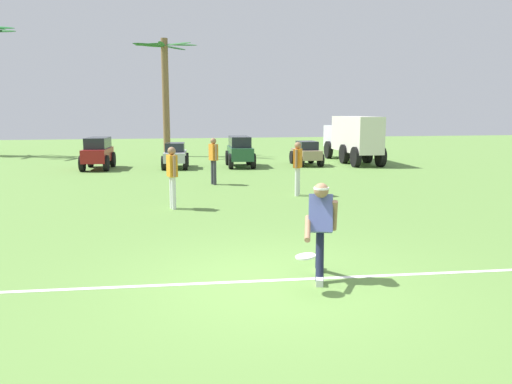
{
  "coord_description": "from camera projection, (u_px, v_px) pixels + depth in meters",
  "views": [
    {
      "loc": [
        -1.53,
        -6.66,
        2.42
      ],
      "look_at": [
        0.21,
        2.59,
        0.9
      ],
      "focal_mm": 35.0,
      "sensor_mm": 36.0,
      "label": 1
    }
  ],
  "objects": [
    {
      "name": "teammate_deep",
      "position": [
        298.0,
        163.0,
        14.41
      ],
      "size": [
        0.33,
        0.47,
        1.56
      ],
      "color": "silver",
      "rests_on": "ground_plane"
    },
    {
      "name": "box_truck",
      "position": [
        352.0,
        137.0,
        24.08
      ],
      "size": [
        1.62,
        5.95,
        2.2
      ],
      "color": "silver",
      "rests_on": "ground_plane"
    },
    {
      "name": "parked_car_slot_b",
      "position": [
        175.0,
        155.0,
        21.59
      ],
      "size": [
        1.25,
        2.27,
        1.1
      ],
      "color": "#B7BABF",
      "rests_on": "ground_plane"
    },
    {
      "name": "parked_car_slot_a",
      "position": [
        98.0,
        152.0,
        21.22
      ],
      "size": [
        1.29,
        2.46,
        1.34
      ],
      "color": "maroon",
      "rests_on": "ground_plane"
    },
    {
      "name": "field_line_paint",
      "position": [
        274.0,
        280.0,
        7.22
      ],
      "size": [
        18.58,
        1.14,
        0.01
      ],
      "primitive_type": "cube",
      "rotation": [
        0.0,
        0.0,
        -0.06
      ],
      "color": "white",
      "rests_on": "ground_plane"
    },
    {
      "name": "parked_car_slot_d",
      "position": [
        306.0,
        153.0,
        22.77
      ],
      "size": [
        1.11,
        2.21,
        1.1
      ],
      "color": "#998466",
      "rests_on": "ground_plane"
    },
    {
      "name": "parked_car_slot_c",
      "position": [
        240.0,
        150.0,
        22.14
      ],
      "size": [
        1.26,
        2.45,
        1.34
      ],
      "color": "#235133",
      "rests_on": "ground_plane"
    },
    {
      "name": "palm_tree_far_right",
      "position": [
        166.0,
        87.0,
        26.84
      ],
      "size": [
        3.42,
        3.61,
        6.28
      ],
      "color": "brown",
      "rests_on": "ground_plane"
    },
    {
      "name": "frisbee_thrower",
      "position": [
        320.0,
        225.0,
        7.17
      ],
      "size": [
        0.66,
        1.01,
        1.43
      ],
      "color": "#191E38",
      "rests_on": "ground_plane"
    },
    {
      "name": "frisbee_in_flight",
      "position": [
        306.0,
        256.0,
        6.65
      ],
      "size": [
        0.32,
        0.32,
        0.06
      ],
      "color": "white"
    },
    {
      "name": "teammate_near_sideline",
      "position": [
        213.0,
        157.0,
        16.61
      ],
      "size": [
        0.3,
        0.49,
        1.56
      ],
      "color": "#33333D",
      "rests_on": "ground_plane"
    },
    {
      "name": "teammate_midfield",
      "position": [
        172.0,
        172.0,
        12.42
      ],
      "size": [
        0.28,
        0.49,
        1.56
      ],
      "color": "silver",
      "rests_on": "ground_plane"
    },
    {
      "name": "ground_plane",
      "position": [
        275.0,
        283.0,
        7.13
      ],
      "size": [
        80.0,
        80.0,
        0.0
      ],
      "primitive_type": "plane",
      "color": "#608A3F"
    }
  ]
}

